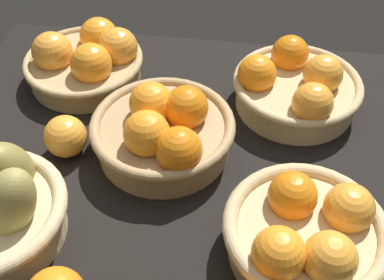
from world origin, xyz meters
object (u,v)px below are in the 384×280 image
Objects in this scene: basket_near_right at (306,234)px; loose_orange_side_gap at (66,136)px; basket_center at (164,131)px; basket_far_left at (87,60)px; basket_far_right at (296,87)px.

basket_near_right is 3.17× the size of loose_orange_side_gap.
loose_orange_side_gap is at bearing 159.92° from basket_near_right.
basket_far_left is (-18.55, 17.62, -0.64)cm from basket_center.
basket_far_right is (39.90, -2.57, 0.27)cm from basket_far_left.
loose_orange_side_gap is (-16.00, -2.56, -1.17)cm from basket_center.
basket_far_right is (-1.19, 31.69, -0.39)cm from basket_near_right.
basket_near_right is (41.09, -34.26, 0.65)cm from basket_far_left.
basket_far_right is at bearing 92.14° from basket_near_right.
basket_far_left is at bearing 140.18° from basket_near_right.
basket_center reaches higher than basket_far_left.
basket_near_right reaches higher than loose_orange_side_gap.
basket_center is at bearing 143.56° from basket_near_right.
basket_center is at bearing -144.83° from basket_far_right.
loose_orange_side_gap is at bearing -154.77° from basket_far_right.
basket_far_right reaches higher than loose_orange_side_gap.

